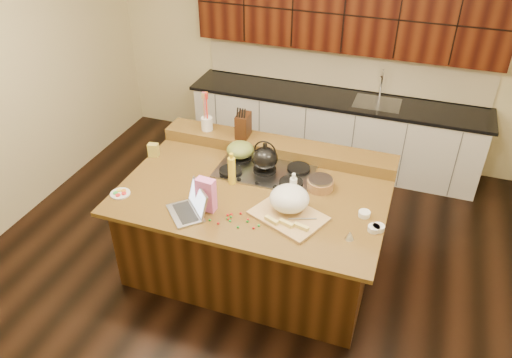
% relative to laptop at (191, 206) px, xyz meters
% --- Properties ---
extents(room, '(5.52, 5.02, 2.72)m').
position_rel_laptop_xyz_m(room, '(0.39, 0.51, 0.36)').
color(room, black).
rests_on(room, ground).
extents(island, '(2.40, 1.60, 0.92)m').
position_rel_laptop_xyz_m(island, '(0.39, 0.51, -0.52)').
color(island, black).
rests_on(island, ground).
extents(back_ledge, '(2.40, 0.30, 0.12)m').
position_rel_laptop_xyz_m(back_ledge, '(0.39, 1.21, -0.01)').
color(back_ledge, black).
rests_on(back_ledge, island).
extents(cooktop, '(0.92, 0.52, 0.05)m').
position_rel_laptop_xyz_m(cooktop, '(0.39, 0.81, -0.05)').
color(cooktop, gray).
rests_on(cooktop, island).
extents(back_counter, '(3.70, 0.66, 2.40)m').
position_rel_laptop_xyz_m(back_counter, '(0.69, 2.73, -0.00)').
color(back_counter, silver).
rests_on(back_counter, ground).
extents(kettle, '(0.25, 0.25, 0.22)m').
position_rel_laptop_xyz_m(kettle, '(0.39, 0.81, 0.09)').
color(kettle, black).
rests_on(kettle, cooktop).
extents(green_bowl, '(0.35, 0.35, 0.15)m').
position_rel_laptop_xyz_m(green_bowl, '(0.09, 0.94, 0.05)').
color(green_bowl, olive).
rests_on(green_bowl, cooktop).
extents(laptop, '(0.44, 0.44, 0.24)m').
position_rel_laptop_xyz_m(laptop, '(0.00, 0.00, 0.00)').
color(laptop, '#B7B7BC').
rests_on(laptop, island).
extents(oil_bottle, '(0.09, 0.09, 0.27)m').
position_rel_laptop_xyz_m(oil_bottle, '(0.16, 0.53, 0.07)').
color(oil_bottle, yellow).
rests_on(oil_bottle, island).
extents(vinegar_bottle, '(0.07, 0.07, 0.25)m').
position_rel_laptop_xyz_m(vinegar_bottle, '(0.77, 0.43, 0.06)').
color(vinegar_bottle, silver).
rests_on(vinegar_bottle, island).
extents(wooden_tray, '(0.70, 0.62, 0.24)m').
position_rel_laptop_xyz_m(wooden_tray, '(0.78, 0.28, 0.04)').
color(wooden_tray, tan).
rests_on(wooden_tray, island).
extents(ramekin_a, '(0.10, 0.10, 0.04)m').
position_rel_laptop_xyz_m(ramekin_a, '(1.50, 0.28, -0.04)').
color(ramekin_a, white).
rests_on(ramekin_a, island).
extents(ramekin_b, '(0.13, 0.13, 0.04)m').
position_rel_laptop_xyz_m(ramekin_b, '(1.54, 0.30, -0.04)').
color(ramekin_b, white).
rests_on(ramekin_b, island).
extents(ramekin_c, '(0.12, 0.12, 0.04)m').
position_rel_laptop_xyz_m(ramekin_c, '(1.40, 0.45, -0.04)').
color(ramekin_c, white).
rests_on(ramekin_c, island).
extents(strainer_bowl, '(0.25, 0.25, 0.09)m').
position_rel_laptop_xyz_m(strainer_bowl, '(0.95, 0.72, -0.02)').
color(strainer_bowl, '#996B3F').
rests_on(strainer_bowl, island).
extents(kitchen_timer, '(0.10, 0.10, 0.07)m').
position_rel_laptop_xyz_m(kitchen_timer, '(1.34, 0.12, -0.03)').
color(kitchen_timer, silver).
rests_on(kitchen_timer, island).
extents(pink_bag, '(0.17, 0.10, 0.30)m').
position_rel_laptop_xyz_m(pink_bag, '(0.10, 0.09, 0.09)').
color(pink_bag, pink).
rests_on(pink_bag, island).
extents(candy_plate, '(0.23, 0.23, 0.01)m').
position_rel_laptop_xyz_m(candy_plate, '(-0.72, 0.03, -0.06)').
color(candy_plate, white).
rests_on(candy_plate, island).
extents(package_box, '(0.11, 0.08, 0.14)m').
position_rel_laptop_xyz_m(package_box, '(-0.76, 0.72, 0.00)').
color(package_box, gold).
rests_on(package_box, island).
extents(utensil_crock, '(0.13, 0.13, 0.14)m').
position_rel_laptop_xyz_m(utensil_crock, '(-0.39, 1.21, 0.12)').
color(utensil_crock, white).
rests_on(utensil_crock, back_ledge).
extents(knife_block, '(0.13, 0.21, 0.24)m').
position_rel_laptop_xyz_m(knife_block, '(0.02, 1.21, 0.18)').
color(knife_block, black).
rests_on(knife_block, back_ledge).
extents(gumdrop_0, '(0.02, 0.02, 0.02)m').
position_rel_laptop_xyz_m(gumdrop_0, '(0.41, 0.12, -0.06)').
color(gumdrop_0, red).
rests_on(gumdrop_0, island).
extents(gumdrop_1, '(0.02, 0.02, 0.02)m').
position_rel_laptop_xyz_m(gumdrop_1, '(0.45, -0.06, -0.06)').
color(gumdrop_1, '#198C26').
rests_on(gumdrop_1, island).
extents(gumdrop_2, '(0.02, 0.02, 0.02)m').
position_rel_laptop_xyz_m(gumdrop_2, '(0.57, -0.03, -0.06)').
color(gumdrop_2, red).
rests_on(gumdrop_2, island).
extents(gumdrop_3, '(0.02, 0.02, 0.02)m').
position_rel_laptop_xyz_m(gumdrop_3, '(0.50, 0.04, -0.06)').
color(gumdrop_3, '#198C26').
rests_on(gumdrop_3, island).
extents(gumdrop_4, '(0.02, 0.02, 0.02)m').
position_rel_laptop_xyz_m(gumdrop_4, '(0.31, 0.06, -0.06)').
color(gumdrop_4, red).
rests_on(gumdrop_4, island).
extents(gumdrop_5, '(0.02, 0.02, 0.02)m').
position_rel_laptop_xyz_m(gumdrop_5, '(0.32, 0.01, -0.06)').
color(gumdrop_5, '#198C26').
rests_on(gumdrop_5, island).
extents(gumdrop_6, '(0.02, 0.02, 0.02)m').
position_rel_laptop_xyz_m(gumdrop_6, '(0.34, 0.08, -0.06)').
color(gumdrop_6, red).
rests_on(gumdrop_6, island).
extents(gumdrop_7, '(0.02, 0.02, 0.02)m').
position_rel_laptop_xyz_m(gumdrop_7, '(0.34, 0.05, -0.06)').
color(gumdrop_7, '#198C26').
rests_on(gumdrop_7, island).
extents(gumdrop_8, '(0.02, 0.02, 0.02)m').
position_rel_laptop_xyz_m(gumdrop_8, '(0.33, 0.01, -0.06)').
color(gumdrop_8, red).
rests_on(gumdrop_8, island).
extents(gumdrop_9, '(0.02, 0.02, 0.02)m').
position_rel_laptop_xyz_m(gumdrop_9, '(0.19, -0.05, -0.06)').
color(gumdrop_9, '#198C26').
rests_on(gumdrop_9, island).
extents(gumdrop_10, '(0.02, 0.02, 0.02)m').
position_rel_laptop_xyz_m(gumdrop_10, '(0.49, 0.06, -0.06)').
color(gumdrop_10, red).
rests_on(gumdrop_10, island).
extents(gumdrop_11, '(0.02, 0.02, 0.02)m').
position_rel_laptop_xyz_m(gumdrop_11, '(0.36, -0.01, -0.06)').
color(gumdrop_11, '#198C26').
rests_on(gumdrop_11, island).
extents(gumdrop_12, '(0.02, 0.02, 0.02)m').
position_rel_laptop_xyz_m(gumdrop_12, '(0.28, -0.07, -0.06)').
color(gumdrop_12, red).
rests_on(gumdrop_12, island).
extents(gumdrop_13, '(0.02, 0.02, 0.02)m').
position_rel_laptop_xyz_m(gumdrop_13, '(0.60, 0.02, -0.06)').
color(gumdrop_13, '#198C26').
rests_on(gumdrop_13, island).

